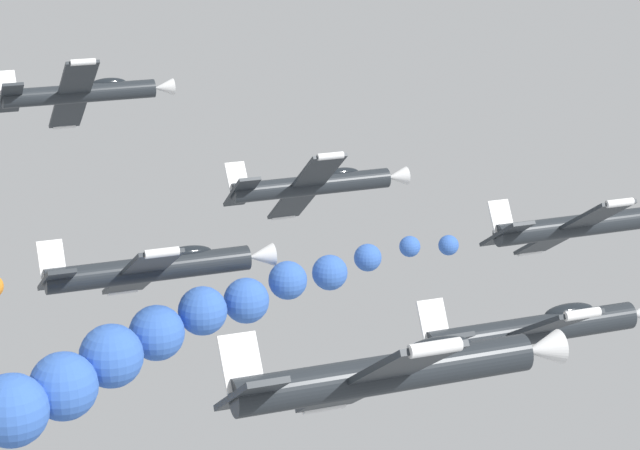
{
  "coord_description": "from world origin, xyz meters",
  "views": [
    {
      "loc": [
        52.03,
        -20.01,
        101.69
      ],
      "look_at": [
        0.0,
        0.0,
        84.16
      ],
      "focal_mm": 71.97,
      "sensor_mm": 36.0,
      "label": 1
    }
  ],
  "objects": [
    {
      "name": "airplane_left_inner",
      "position": [
        -11.11,
        3.96,
        82.77
      ],
      "size": [
        7.97,
        10.35,
        5.88
      ],
      "rotation": [
        0.0,
        -0.62,
        0.0
      ],
      "color": "#23282D"
    },
    {
      "name": "airplane_trailing",
      "position": [
        21.53,
        -6.13,
        86.78
      ],
      "size": [
        8.21,
        10.35,
        5.52
      ],
      "rotation": [
        0.0,
        -0.58,
        0.0
      ],
      "color": "#23282D"
    },
    {
      "name": "airplane_lead",
      "position": [
        -0.07,
        13.96,
        82.57
      ],
      "size": [
        8.32,
        10.35,
        5.34
      ],
      "rotation": [
        0.0,
        -0.55,
        0.0
      ],
      "color": "#23282D"
    },
    {
      "name": "airplane_right_inner",
      "position": [
        11.37,
        4.73,
        82.68
      ],
      "size": [
        8.45,
        10.35,
        5.1
      ],
      "rotation": [
        0.0,
        -0.52,
        0.0
      ],
      "color": "#23282D"
    },
    {
      "name": "smoke_trail_lead",
      "position": [
        4.15,
        -9.53,
        81.14
      ],
      "size": [
        8.54,
        23.6,
        4.19
      ],
      "color": "blue"
    },
    {
      "name": "airplane_left_outer",
      "position": [
        0.39,
        -7.93,
        83.19
      ],
      "size": [
        8.56,
        10.35,
        4.89
      ],
      "rotation": [
        0.0,
        -0.5,
        0.0
      ],
      "color": "#23282D"
    },
    {
      "name": "airplane_right_outer",
      "position": [
        -22.56,
        -6.37,
        86.44
      ],
      "size": [
        8.05,
        10.35,
        5.76
      ],
      "rotation": [
        0.0,
        -0.61,
        0.0
      ],
      "color": "#23282D"
    }
  ]
}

